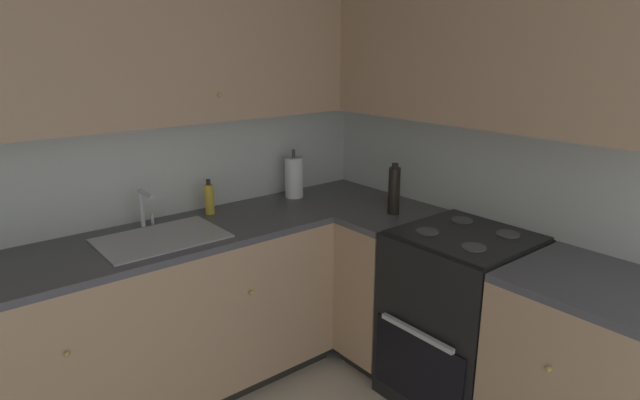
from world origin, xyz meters
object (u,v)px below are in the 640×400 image
at_px(soap_bottle, 209,199).
at_px(paper_towel_roll, 294,177).
at_px(oven_range, 460,317).
at_px(oil_bottle, 394,190).

relative_size(soap_bottle, paper_towel_roll, 0.64).
bearing_deg(oven_range, oil_bottle, 92.26).
xyz_separation_m(oven_range, oil_bottle, (-0.02, 0.48, 0.58)).
bearing_deg(oil_bottle, paper_towel_roll, 110.40).
xyz_separation_m(soap_bottle, paper_towel_roll, (0.57, -0.02, 0.04)).
distance_m(paper_towel_roll, oil_bottle, 0.66).
height_order(oven_range, paper_towel_roll, paper_towel_roll).
bearing_deg(oil_bottle, oven_range, -87.74).
xyz_separation_m(oven_range, soap_bottle, (-0.82, 1.12, 0.54)).
distance_m(soap_bottle, paper_towel_roll, 0.57).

